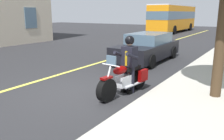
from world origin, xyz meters
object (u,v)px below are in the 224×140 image
Objects in this scene: bus_near at (174,17)px; motorcycle_main at (125,79)px; rider_main at (129,59)px; car_silver at (148,47)px.

motorcycle_main is at bearing 15.22° from bus_near.
rider_main is 0.16× the size of bus_near.
rider_main is (-0.19, 0.02, 0.58)m from motorcycle_main.
car_silver reaches higher than motorcycle_main.
motorcycle_main is 1.27× the size of rider_main.
motorcycle_main is at bearing -6.02° from rider_main.
car_silver is at bearing -162.20° from rider_main.
bus_near is at bearing -165.24° from car_silver.
bus_near is at bearing -164.78° from motorcycle_main.
rider_main is 24.54m from bus_near.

